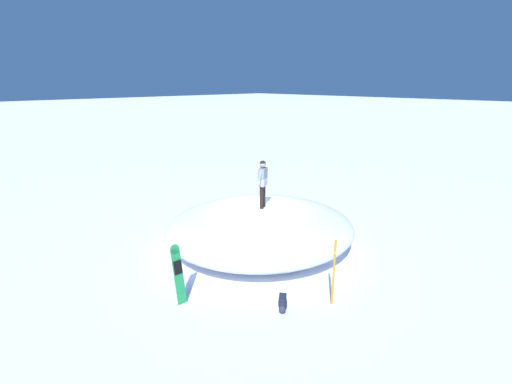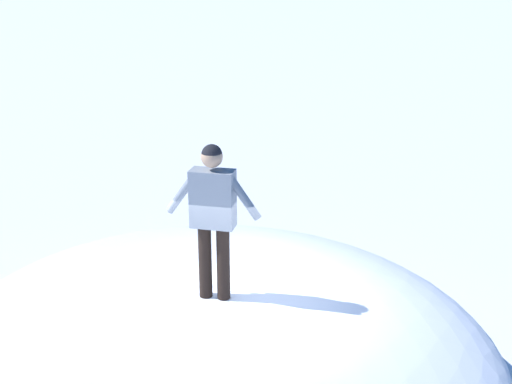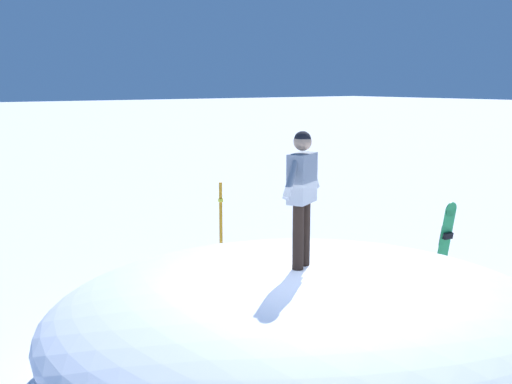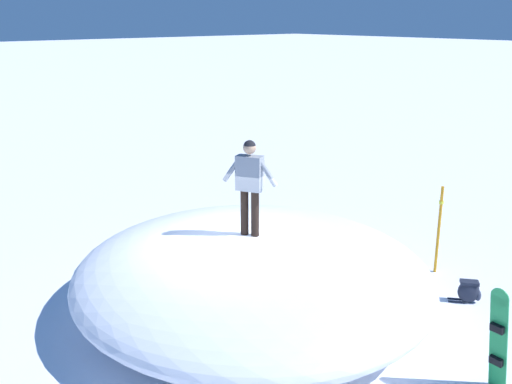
% 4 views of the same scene
% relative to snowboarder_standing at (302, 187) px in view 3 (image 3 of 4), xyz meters
% --- Properties ---
extents(snow_mound, '(8.76, 8.58, 1.42)m').
position_rel_snowboarder_standing_xyz_m(snow_mound, '(0.09, -0.03, -1.73)').
color(snow_mound, white).
rests_on(snow_mound, ground).
extents(snowboarder_standing, '(0.95, 0.53, 1.70)m').
position_rel_snowboarder_standing_xyz_m(snowboarder_standing, '(0.00, 0.00, 0.00)').
color(snowboarder_standing, black).
rests_on(snowboarder_standing, snow_mound).
extents(snowboard_primary_upright, '(0.29, 0.30, 1.64)m').
position_rel_snowboarder_standing_xyz_m(snowboard_primary_upright, '(4.17, 0.97, -1.59)').
color(snowboard_primary_upright, '#1E8C47').
rests_on(snowboard_primary_upright, ground).
extents(backpack_far, '(0.56, 0.50, 0.44)m').
position_rel_snowboarder_standing_xyz_m(backpack_far, '(2.52, 3.20, -2.21)').
color(backpack_far, '#1E2333').
rests_on(backpack_far, ground).
extents(trail_marker_pole, '(0.10, 0.10, 1.85)m').
position_rel_snowboarder_standing_xyz_m(trail_marker_pole, '(1.34, 3.92, -1.46)').
color(trail_marker_pole, orange).
rests_on(trail_marker_pole, ground).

